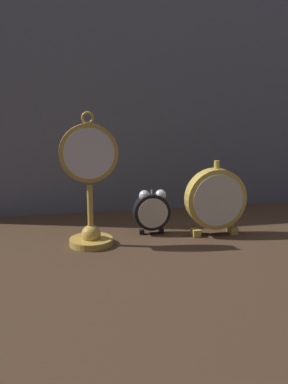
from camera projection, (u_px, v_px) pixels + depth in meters
The scene contains 5 objects.
ground_plane at pixel (151, 243), 1.05m from camera, with size 4.00×4.00×0.00m, color #422D1E.
fabric_backdrop_drape at pixel (127, 98), 1.29m from camera, with size 1.22×0.01×0.70m, color slate.
pocket_watch_on_stand at pixel (90, 190), 1.02m from camera, with size 0.14×0.11×0.32m.
alarm_clock_twin_bell at pixel (152, 210), 1.11m from camera, with size 0.10×0.03×0.12m.
mantel_clock_silver at pixel (216, 199), 1.10m from camera, with size 0.16×0.04×0.20m.
Camera 1 is at (-0.22, -0.98, 0.35)m, focal length 40.00 mm.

